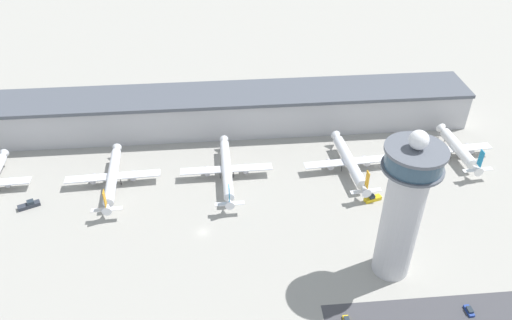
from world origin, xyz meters
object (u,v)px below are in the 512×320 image
Objects in this scene: airplane_gate_echo at (350,162)px; airplane_gate_foxtrot at (458,149)px; airplane_gate_delta at (227,169)px; car_blue_compact at (469,311)px; service_truck_fuel at (29,205)px; service_truck_catering at (373,198)px; control_tower at (404,206)px; airplane_gate_charlie at (112,177)px.

airplane_gate_foxtrot is at bearing 6.30° from airplane_gate_echo.
airplane_gate_delta is 101.86m from car_blue_compact.
airplane_gate_echo is (51.27, 0.53, 0.16)m from airplane_gate_delta.
service_truck_fuel is (-176.80, -17.09, -3.71)m from airplane_gate_foxtrot.
service_truck_fuel is (-76.32, -11.12, -3.62)m from airplane_gate_delta.
airplane_gate_foxtrot is 4.77× the size of service_truck_catering.
airplane_gate_foxtrot is (49.22, 5.44, -0.07)m from airplane_gate_echo.
control_tower is 1.57× the size of airplane_gate_foxtrot.
airplane_gate_echo is at bearing 104.96° from car_blue_compact.
airplane_gate_foxtrot is (100.48, 5.96, 0.10)m from airplane_gate_delta.
airplane_gate_echo is 128.18m from service_truck_fuel.
airplane_gate_echo is at bearing 0.74° from airplane_gate_charlie.
control_tower is at bearing -96.47° from service_truck_catering.
airplane_gate_charlie is at bearing 148.23° from car_blue_compact.
control_tower is at bearing -45.85° from airplane_gate_delta.
service_truck_fuel is at bearing 176.55° from service_truck_catering.
control_tower is at bearing -28.40° from airplane_gate_charlie.
control_tower reaches higher than car_blue_compact.
airplane_gate_charlie is 32.46m from service_truck_fuel.
airplane_gate_foxtrot reaches higher than airplane_gate_charlie.
airplane_gate_delta is at bearing 134.17° from car_blue_compact.
airplane_gate_foxtrot is (146.26, 6.68, 0.12)m from airplane_gate_charlie.
control_tower is 80.11m from airplane_gate_foxtrot.
airplane_gate_charlie reaches higher than car_blue_compact.
car_blue_compact is (-29.56, -78.97, -4.06)m from airplane_gate_foxtrot.
airplane_gate_charlie is 1.23× the size of airplane_gate_foxtrot.
airplane_gate_charlie is at bearing -177.38° from airplane_gate_foxtrot.
airplane_gate_charlie is 146.41m from airplane_gate_foxtrot.
service_truck_fuel is at bearing -174.48° from airplane_gate_foxtrot.
airplane_gate_echo is 5.81× the size of service_truck_catering.
airplane_gate_delta is at bearing 134.15° from control_tower.
airplane_gate_delta is 100.66m from airplane_gate_foxtrot.
airplane_gate_echo is (-0.81, 54.17, -22.77)m from control_tower.
car_blue_compact is (116.70, -72.28, -3.94)m from airplane_gate_charlie.
airplane_gate_echo is at bearing 103.54° from service_truck_catering.
airplane_gate_charlie is 97.05m from airplane_gate_echo.
control_tower reaches higher than service_truck_catering.
airplane_gate_charlie is 45.78m from airplane_gate_delta.
airplane_gate_delta is at bearing 0.90° from airplane_gate_charlie.
control_tower is 1.29× the size of airplane_gate_echo.
airplane_gate_echo is 1.22× the size of airplane_gate_foxtrot.
service_truck_catering is at bearing 83.53° from control_tower.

